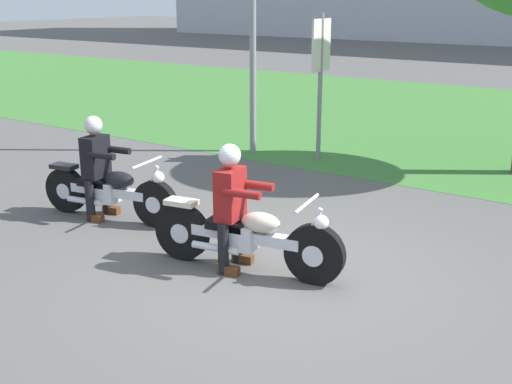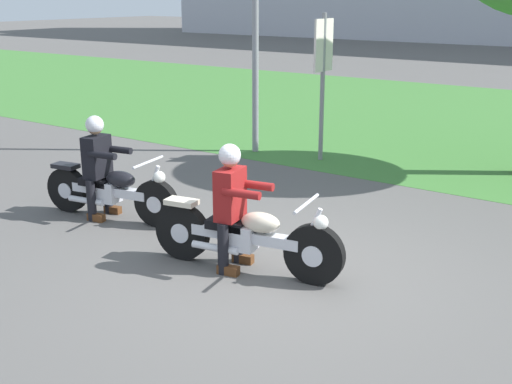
% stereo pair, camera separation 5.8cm
% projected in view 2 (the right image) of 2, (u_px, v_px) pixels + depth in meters
% --- Properties ---
extents(ground, '(120.00, 120.00, 0.00)m').
position_uv_depth(ground, '(284.00, 273.00, 7.09)').
color(ground, '#565451').
extents(motorcycle_lead, '(2.23, 0.73, 0.88)m').
position_uv_depth(motorcycle_lead, '(246.00, 237.00, 7.04)').
color(motorcycle_lead, black).
rests_on(motorcycle_lead, ground).
extents(rider_lead, '(0.60, 0.52, 1.41)m').
position_uv_depth(rider_lead, '(232.00, 197.00, 6.99)').
color(rider_lead, black).
rests_on(rider_lead, ground).
extents(motorcycle_follow, '(2.07, 0.72, 0.87)m').
position_uv_depth(motorcycle_follow, '(111.00, 191.00, 8.70)').
color(motorcycle_follow, black).
rests_on(motorcycle_follow, ground).
extents(rider_follow, '(0.60, 0.52, 1.39)m').
position_uv_depth(rider_follow, '(98.00, 159.00, 8.65)').
color(rider_follow, black).
rests_on(rider_follow, ground).
extents(sign_banner, '(0.08, 0.60, 2.60)m').
position_uv_depth(sign_banner, '(323.00, 64.00, 11.42)').
color(sign_banner, gray).
rests_on(sign_banner, ground).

